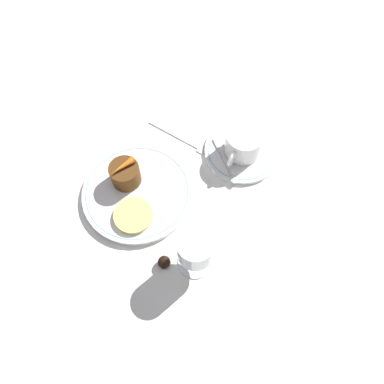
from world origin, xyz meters
name	(u,v)px	position (x,y,z in m)	size (l,w,h in m)	color
ground_plane	(156,205)	(0.00, 0.00, 0.00)	(3.00, 3.00, 0.00)	white
dinner_plate	(137,194)	(0.00, -0.05, 0.01)	(0.23, 0.23, 0.01)	white
saucer	(241,151)	(-0.21, 0.08, 0.01)	(0.16, 0.16, 0.01)	white
coffee_cup	(243,143)	(-0.21, 0.08, 0.04)	(0.10, 0.08, 0.06)	white
spoon	(227,166)	(-0.16, 0.08, 0.01)	(0.08, 0.10, 0.00)	silver
wine_glass	(195,249)	(0.06, 0.13, 0.08)	(0.07, 0.07, 0.11)	silver
fork	(191,143)	(-0.17, -0.02, 0.00)	(0.02, 0.18, 0.01)	silver
dessert_cake	(125,174)	(-0.01, -0.08, 0.04)	(0.06, 0.06, 0.05)	#563314
carrot_garnish	(123,166)	(-0.01, -0.08, 0.07)	(0.06, 0.03, 0.01)	orange
pineapple_slice	(133,215)	(0.05, -0.02, 0.02)	(0.08, 0.08, 0.01)	#EFE075
chocolate_truffle	(164,262)	(0.09, 0.09, 0.01)	(0.02, 0.02, 0.02)	black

